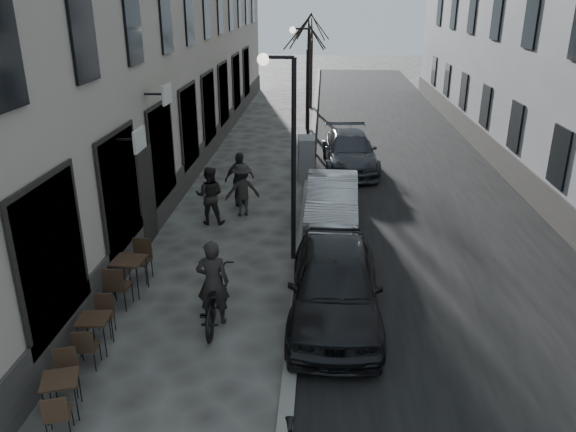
# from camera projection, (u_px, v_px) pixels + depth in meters

# --- Properties ---
(ground) EXTENTS (120.00, 120.00, 0.00)m
(ground) POSITION_uv_depth(u_px,v_px,m) (273.00, 422.00, 8.87)
(ground) COLOR #393634
(ground) RESTS_ON ground
(road) EXTENTS (7.30, 60.00, 0.00)m
(road) POSITION_uv_depth(u_px,v_px,m) (398.00, 157.00, 23.51)
(road) COLOR black
(road) RESTS_ON ground
(kerb) EXTENTS (0.25, 60.00, 0.12)m
(kerb) POSITION_uv_depth(u_px,v_px,m) (311.00, 154.00, 23.70)
(kerb) COLOR slate
(kerb) RESTS_ON ground
(streetlamp_near) EXTENTS (0.90, 0.28, 5.09)m
(streetlamp_near) POSITION_uv_depth(u_px,v_px,m) (287.00, 137.00, 13.30)
(streetlamp_near) COLOR black
(streetlamp_near) RESTS_ON ground
(streetlamp_far) EXTENTS (0.90, 0.28, 5.09)m
(streetlamp_far) POSITION_uv_depth(u_px,v_px,m) (304.00, 73.00, 24.45)
(streetlamp_far) COLOR black
(streetlamp_far) RESTS_ON ground
(tree_near) EXTENTS (2.40, 2.40, 5.70)m
(tree_near) POSITION_uv_depth(u_px,v_px,m) (309.00, 33.00, 26.68)
(tree_near) COLOR black
(tree_near) RESTS_ON ground
(tree_far) EXTENTS (2.40, 2.40, 5.70)m
(tree_far) POSITION_uv_depth(u_px,v_px,m) (312.00, 26.00, 32.26)
(tree_far) COLOR black
(tree_far) RESTS_ON ground
(bistro_set_a) EXTENTS (0.77, 1.41, 0.81)m
(bistro_set_a) POSITION_uv_depth(u_px,v_px,m) (62.00, 392.00, 8.91)
(bistro_set_a) COLOR black
(bistro_set_a) RESTS_ON ground
(bistro_set_b) EXTENTS (0.62, 1.43, 0.83)m
(bistro_set_b) POSITION_uv_depth(u_px,v_px,m) (95.00, 330.00, 10.54)
(bistro_set_b) COLOR black
(bistro_set_b) RESTS_ON ground
(bistro_set_c) EXTENTS (0.72, 1.69, 0.99)m
(bistro_set_c) POSITION_uv_depth(u_px,v_px,m) (130.00, 273.00, 12.57)
(bistro_set_c) COLOR black
(bistro_set_c) RESTS_ON ground
(utility_cabinet) EXTENTS (0.65, 1.08, 1.55)m
(utility_cabinet) POSITION_uv_depth(u_px,v_px,m) (306.00, 158.00, 20.45)
(utility_cabinet) COLOR slate
(utility_cabinet) RESTS_ON ground
(bicycle) EXTENTS (0.84, 2.15, 1.11)m
(bicycle) POSITION_uv_depth(u_px,v_px,m) (214.00, 298.00, 11.42)
(bicycle) COLOR black
(bicycle) RESTS_ON ground
(cyclist_rider) EXTENTS (0.68, 0.47, 1.82)m
(cyclist_rider) POSITION_uv_depth(u_px,v_px,m) (213.00, 282.00, 11.29)
(cyclist_rider) COLOR black
(cyclist_rider) RESTS_ON ground
(pedestrian_near) EXTENTS (0.84, 0.66, 1.73)m
(pedestrian_near) POSITION_uv_depth(u_px,v_px,m) (210.00, 195.00, 16.36)
(pedestrian_near) COLOR black
(pedestrian_near) RESTS_ON ground
(pedestrian_mid) EXTENTS (1.19, 0.91, 1.62)m
(pedestrian_mid) POSITION_uv_depth(u_px,v_px,m) (242.00, 190.00, 16.99)
(pedestrian_mid) COLOR black
(pedestrian_mid) RESTS_ON ground
(pedestrian_far) EXTENTS (1.08, 0.93, 1.74)m
(pedestrian_far) POSITION_uv_depth(u_px,v_px,m) (239.00, 179.00, 17.82)
(pedestrian_far) COLOR black
(pedestrian_far) RESTS_ON ground
(car_near) EXTENTS (1.90, 4.63, 1.57)m
(car_near) POSITION_uv_depth(u_px,v_px,m) (335.00, 284.00, 11.48)
(car_near) COLOR black
(car_near) RESTS_ON ground
(car_mid) EXTENTS (1.58, 4.25, 1.39)m
(car_mid) POSITION_uv_depth(u_px,v_px,m) (332.00, 200.00, 16.47)
(car_mid) COLOR #9FA3A8
(car_mid) RESTS_ON ground
(car_far) EXTENTS (2.21, 4.92, 1.40)m
(car_far) POSITION_uv_depth(u_px,v_px,m) (349.00, 151.00, 21.65)
(car_far) COLOR #32363C
(car_far) RESTS_ON ground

